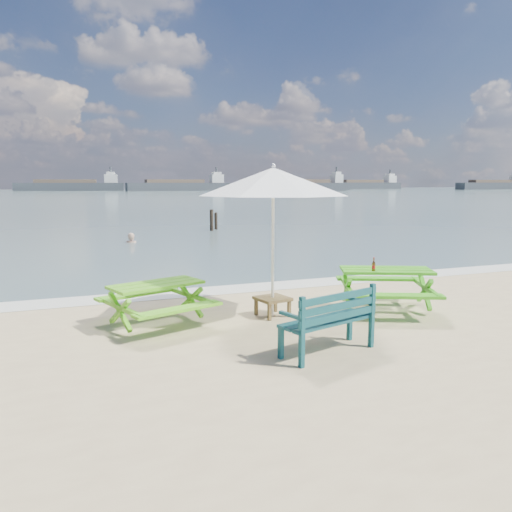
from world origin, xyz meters
name	(u,v)px	position (x,y,z in m)	size (l,w,h in m)	color
sea	(87,196)	(0.00, 85.00, 0.00)	(300.00, 300.00, 0.00)	slate
foam_strip	(223,290)	(0.00, 4.60, 0.01)	(22.00, 0.90, 0.01)	silver
picnic_table_left	(157,305)	(-1.87, 2.32, 0.35)	(2.02, 2.12, 0.74)	#5BBA1C
picnic_table_right	(386,290)	(2.39, 1.79, 0.39)	(2.29, 2.39, 0.80)	#3DA619
park_bench	(327,333)	(0.19, 0.06, 0.28)	(1.58, 0.90, 0.92)	#103E43
side_table	(272,306)	(0.21, 2.17, 0.19)	(0.65, 0.65, 0.35)	brown
patio_umbrella	(273,182)	(0.21, 2.17, 2.45)	(3.24, 3.24, 2.69)	silver
beer_bottle	(374,267)	(2.04, 1.69, 0.89)	(0.06, 0.06, 0.25)	#954B15
swimmer	(132,252)	(-0.88, 14.51, -0.41)	(0.69, 0.59, 1.62)	tan
mooring_pilings	(213,222)	(3.64, 18.30, 0.39)	(0.57, 0.77, 1.26)	black
cargo_ships	(293,186)	(57.18, 124.83, 1.18)	(150.59, 29.74, 4.40)	#363A40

